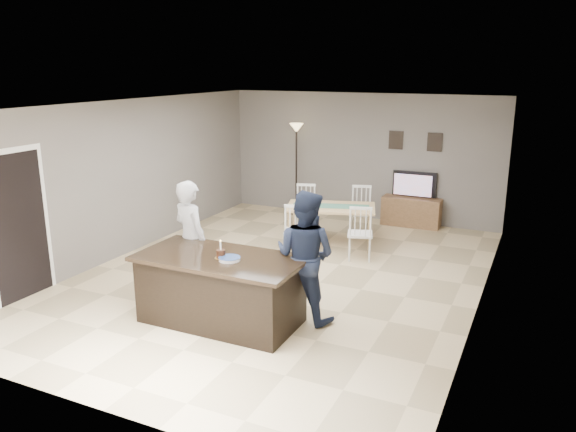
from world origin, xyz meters
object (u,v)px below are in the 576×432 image
at_px(television, 413,185).
at_px(woman, 191,240).
at_px(kitchen_island, 221,289).
at_px(tv_console, 411,212).
at_px(floor_lamp, 296,144).
at_px(dining_table, 331,213).
at_px(plate_stack, 229,259).
at_px(man, 305,256).
at_px(birthday_cake, 221,254).

xyz_separation_m(television, woman, (-2.03, -5.09, -0.00)).
relative_size(kitchen_island, tv_console, 1.79).
relative_size(kitchen_island, floor_lamp, 1.06).
bearing_deg(dining_table, television, 44.98).
xyz_separation_m(kitchen_island, plate_stack, (0.19, -0.08, 0.47)).
bearing_deg(tv_console, dining_table, -118.53).
distance_m(television, woman, 5.48).
distance_m(man, dining_table, 3.19).
distance_m(television, man, 5.10).
bearing_deg(floor_lamp, plate_stack, -74.12).
relative_size(man, birthday_cake, 7.27).
distance_m(woman, man, 1.78).
relative_size(television, man, 0.52).
relative_size(man, plate_stack, 6.32).
distance_m(plate_stack, floor_lamp, 5.81).
bearing_deg(television, woman, 68.29).
bearing_deg(dining_table, floor_lamp, 112.24).
xyz_separation_m(television, plate_stack, (-1.01, -5.72, 0.06)).
bearing_deg(floor_lamp, television, 3.64).
distance_m(dining_table, floor_lamp, 2.59).
xyz_separation_m(dining_table, floor_lamp, (-1.53, 1.85, 0.95)).
relative_size(tv_console, woman, 0.70).
bearing_deg(birthday_cake, tv_console, 78.36).
relative_size(woman, floor_lamp, 0.84).
relative_size(woman, birthday_cake, 7.16).
height_order(man, birthday_cake, man).
bearing_deg(television, man, 87.19).
bearing_deg(floor_lamp, kitchen_island, -75.75).
distance_m(kitchen_island, tv_console, 5.70).
relative_size(television, woman, 0.53).
xyz_separation_m(woman, dining_table, (0.97, 3.07, -0.23)).
xyz_separation_m(kitchen_island, floor_lamp, (-1.39, 5.48, 1.12)).
distance_m(television, plate_stack, 5.81).
bearing_deg(tv_console, kitchen_island, -102.16).
distance_m(television, floor_lamp, 2.69).
bearing_deg(tv_console, man, -92.85).
xyz_separation_m(plate_stack, floor_lamp, (-1.58, 5.55, 0.65)).
height_order(television, dining_table, television).
bearing_deg(plate_stack, kitchen_island, 157.69).
bearing_deg(tv_console, plate_stack, -100.15).
bearing_deg(floor_lamp, man, -64.58).
bearing_deg(tv_console, birthday_cake, -101.64).
relative_size(tv_console, plate_stack, 4.35).
relative_size(kitchen_island, plate_stack, 7.80).
bearing_deg(woman, dining_table, -86.44).
relative_size(woman, man, 0.98).
xyz_separation_m(kitchen_island, television, (1.20, 5.64, 0.41)).
xyz_separation_m(woman, birthday_cake, (0.87, -0.60, 0.10)).
xyz_separation_m(tv_console, television, (0.00, 0.07, 0.56)).
height_order(birthday_cake, plate_stack, birthday_cake).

